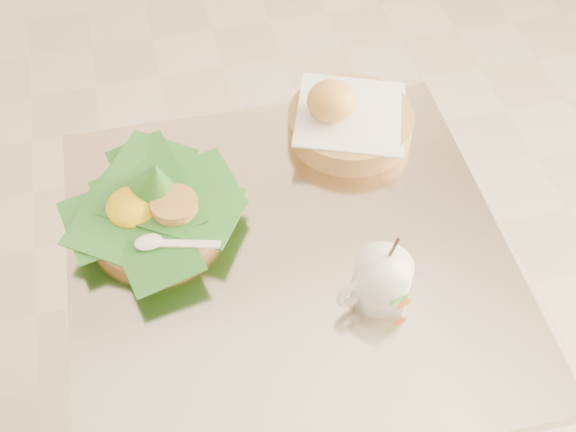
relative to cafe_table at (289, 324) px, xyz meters
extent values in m
cylinder|color=gray|center=(0.00, 0.00, -0.16)|extent=(0.07, 0.07, 0.69)
cube|color=beige|center=(0.00, 0.00, 0.21)|extent=(0.72, 0.72, 0.03)
cylinder|color=tan|center=(-0.20, 0.12, 0.24)|extent=(0.23, 0.23, 0.04)
cone|color=#1B5E1F|center=(-0.19, 0.13, 0.31)|extent=(0.13, 0.14, 0.12)
ellipsoid|color=yellow|center=(-0.23, 0.12, 0.26)|extent=(0.08, 0.08, 0.05)
cylinder|color=#CC9347|center=(-0.16, 0.10, 0.27)|extent=(0.08, 0.08, 0.02)
cylinder|color=tan|center=(0.17, 0.24, 0.24)|extent=(0.23, 0.23, 0.05)
cube|color=white|center=(0.17, 0.24, 0.27)|extent=(0.25, 0.25, 0.01)
ellipsoid|color=#C7852E|center=(0.13, 0.24, 0.31)|extent=(0.09, 0.09, 0.07)
cylinder|color=white|center=(0.12, -0.11, 0.26)|extent=(0.09, 0.09, 0.08)
torus|color=white|center=(0.07, -0.12, 0.26)|extent=(0.06, 0.03, 0.06)
cylinder|color=#492114|center=(0.12, -0.11, 0.29)|extent=(0.08, 0.08, 0.01)
cylinder|color=black|center=(0.13, -0.10, 0.32)|extent=(0.02, 0.05, 0.11)
cube|color=green|center=(0.13, -0.15, 0.27)|extent=(0.03, 0.01, 0.01)
cube|color=orange|center=(0.14, -0.15, 0.25)|extent=(0.02, 0.01, 0.02)
camera|label=1|loc=(-0.16, -0.66, 1.16)|focal=45.00mm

